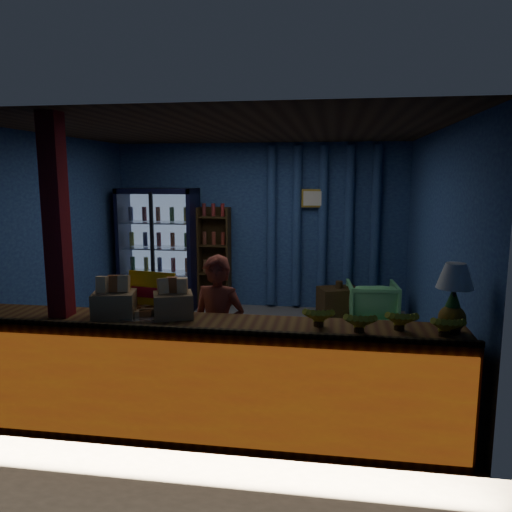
{
  "coord_description": "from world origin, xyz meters",
  "views": [
    {
      "loc": [
        1.16,
        -5.62,
        2.11
      ],
      "look_at": [
        0.32,
        -0.2,
        1.21
      ],
      "focal_mm": 35.0,
      "sensor_mm": 36.0,
      "label": 1
    }
  ],
  "objects": [
    {
      "name": "yellow_sign",
      "position": [
        -0.36,
        -1.68,
        1.12
      ],
      "size": [
        0.44,
        0.17,
        0.35
      ],
      "color": "yellow",
      "rests_on": "counter"
    },
    {
      "name": "bottle_shelf",
      "position": [
        -0.7,
        2.06,
        0.79
      ],
      "size": [
        0.5,
        0.28,
        1.6
      ],
      "color": "#3E2C13",
      "rests_on": "ground"
    },
    {
      "name": "ground",
      "position": [
        0.0,
        0.0,
        0.0
      ],
      "size": [
        4.6,
        4.6,
        0.0
      ],
      "primitive_type": "plane",
      "color": "#515154",
      "rests_on": "ground"
    },
    {
      "name": "curtain_folds",
      "position": [
        1.0,
        2.14,
        1.3
      ],
      "size": [
        1.74,
        0.14,
        2.5
      ],
      "color": "navy",
      "rests_on": "room_walls"
    },
    {
      "name": "pastry_tray",
      "position": [
        -0.38,
        -1.83,
        0.97
      ],
      "size": [
        0.43,
        0.43,
        0.07
      ],
      "color": "silver",
      "rests_on": "counter"
    },
    {
      "name": "snack_box_left",
      "position": [
        -0.12,
        -1.8,
        1.07
      ],
      "size": [
        0.38,
        0.35,
        0.33
      ],
      "color": "#9B744B",
      "rests_on": "counter"
    },
    {
      "name": "room_walls",
      "position": [
        0.0,
        0.0,
        1.57
      ],
      "size": [
        4.6,
        4.6,
        4.6
      ],
      "color": "navy",
      "rests_on": "ground"
    },
    {
      "name": "support_post",
      "position": [
        -1.05,
        -1.9,
        1.3
      ],
      "size": [
        0.16,
        0.16,
        2.6
      ],
      "primitive_type": "cube",
      "color": "maroon",
      "rests_on": "ground"
    },
    {
      "name": "green_chair",
      "position": [
        1.73,
        1.35,
        0.32
      ],
      "size": [
        0.72,
        0.74,
        0.63
      ],
      "primitive_type": "imported",
      "rotation": [
        0.0,
        0.0,
        3.21
      ],
      "color": "#61C271",
      "rests_on": "ground"
    },
    {
      "name": "banana_bunches",
      "position": [
        1.52,
        -1.96,
        1.05
      ],
      "size": [
        1.18,
        0.32,
        0.19
      ],
      "color": "yellow",
      "rests_on": "counter"
    },
    {
      "name": "counter",
      "position": [
        0.0,
        -1.91,
        0.48
      ],
      "size": [
        4.4,
        0.57,
        0.99
      ],
      "color": "brown",
      "rests_on": "ground"
    },
    {
      "name": "beverage_cooler",
      "position": [
        -1.55,
        1.92,
        0.93
      ],
      "size": [
        1.2,
        0.62,
        1.9
      ],
      "color": "black",
      "rests_on": "ground"
    },
    {
      "name": "side_table",
      "position": [
        1.27,
        1.46,
        0.25
      ],
      "size": [
        0.66,
        0.57,
        0.6
      ],
      "color": "#3E2C13",
      "rests_on": "ground"
    },
    {
      "name": "framed_picture",
      "position": [
        0.85,
        2.1,
        1.75
      ],
      "size": [
        0.36,
        0.04,
        0.28
      ],
      "color": "gold",
      "rests_on": "room_walls"
    },
    {
      "name": "table_lamp",
      "position": [
        2.05,
        -1.88,
        1.36
      ],
      "size": [
        0.27,
        0.27,
        0.53
      ],
      "color": "black",
      "rests_on": "counter"
    },
    {
      "name": "pineapple",
      "position": [
        2.05,
        -1.87,
        1.09
      ],
      "size": [
        0.2,
        0.2,
        0.34
      ],
      "color": "brown",
      "rests_on": "counter"
    },
    {
      "name": "shopkeeper",
      "position": [
        0.16,
        -1.43,
        0.7
      ],
      "size": [
        0.57,
        0.43,
        1.41
      ],
      "primitive_type": "imported",
      "rotation": [
        0.0,
        0.0,
        -0.19
      ],
      "color": "maroon",
      "rests_on": "ground"
    },
    {
      "name": "snack_box_centre",
      "position": [
        -0.59,
        -1.89,
        1.07
      ],
      "size": [
        0.39,
        0.34,
        0.35
      ],
      "color": "#9B744B",
      "rests_on": "counter"
    }
  ]
}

